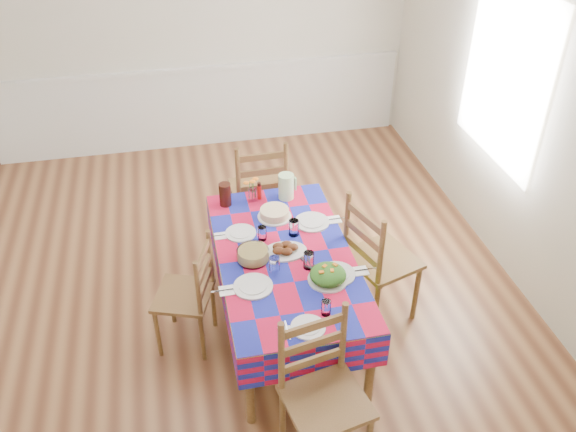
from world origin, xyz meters
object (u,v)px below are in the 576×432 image
(tea_pitcher, at_px, (225,194))
(dining_table, at_px, (285,263))
(chair_far, at_px, (260,192))
(meat_platter, at_px, (285,250))
(chair_near, at_px, (323,396))
(chair_right, at_px, (377,261))
(green_pitcher, at_px, (286,186))
(chair_left, at_px, (189,296))

(tea_pitcher, bearing_deg, dining_table, -65.51)
(chair_far, bearing_deg, meat_platter, 88.49)
(chair_near, bearing_deg, chair_right, 45.70)
(meat_platter, height_order, chair_near, chair_near)
(dining_table, relative_size, chair_near, 1.71)
(chair_far, relative_size, chair_right, 0.99)
(meat_platter, relative_size, tea_pitcher, 1.69)
(green_pitcher, bearing_deg, chair_right, -54.06)
(chair_left, bearing_deg, chair_far, 167.23)
(dining_table, bearing_deg, chair_near, -90.49)
(tea_pitcher, height_order, chair_far, chair_far)
(chair_right, bearing_deg, dining_table, 70.32)
(green_pitcher, height_order, chair_near, chair_near)
(dining_table, relative_size, meat_platter, 5.53)
(dining_table, xyz_separation_m, meat_platter, (0.00, 0.03, 0.10))
(green_pitcher, bearing_deg, tea_pitcher, 179.68)
(tea_pitcher, bearing_deg, chair_near, -80.03)
(chair_left, distance_m, chair_right, 1.37)
(tea_pitcher, bearing_deg, green_pitcher, -0.32)
(chair_far, bearing_deg, green_pitcher, 111.22)
(meat_platter, bearing_deg, tea_pitcher, 115.53)
(meat_platter, distance_m, chair_left, 0.74)
(green_pitcher, xyz_separation_m, chair_far, (-0.15, 0.37, -0.27))
(dining_table, height_order, chair_right, chair_right)
(tea_pitcher, xyz_separation_m, chair_left, (-0.36, -0.73, -0.33))
(chair_left, bearing_deg, green_pitcher, 150.10)
(dining_table, height_order, chair_left, chair_left)
(meat_platter, distance_m, chair_far, 1.06)
(chair_far, bearing_deg, chair_right, 120.35)
(tea_pitcher, height_order, chair_left, chair_left)
(chair_left, xyz_separation_m, chair_right, (1.37, -0.00, 0.08))
(tea_pitcher, relative_size, chair_far, 0.18)
(chair_near, distance_m, chair_right, 1.27)
(green_pitcher, relative_size, tea_pitcher, 1.12)
(chair_far, bearing_deg, chair_near, 88.20)
(chair_far, height_order, chair_right, chair_right)
(chair_near, distance_m, chair_left, 1.27)
(dining_table, relative_size, chair_right, 1.65)
(dining_table, height_order, meat_platter, meat_platter)
(dining_table, bearing_deg, green_pitcher, 77.63)
(tea_pitcher, relative_size, chair_near, 0.18)
(tea_pitcher, bearing_deg, meat_platter, -64.47)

